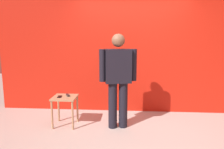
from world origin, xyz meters
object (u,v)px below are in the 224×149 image
side_table (65,102)px  cell_phone (60,97)px  tv_remote (68,95)px  standing_person (118,76)px

side_table → cell_phone: (-0.09, -0.03, 0.11)m
tv_remote → cell_phone: bearing=-167.7°
tv_remote → standing_person: bearing=-31.5°
side_table → standing_person: bearing=-0.9°
standing_person → tv_remote: 1.05m
standing_person → tv_remote: bearing=174.7°
side_table → cell_phone: cell_phone is taller
standing_person → cell_phone: size_ratio=12.09×
side_table → cell_phone: bearing=-162.9°
standing_person → side_table: standing_person is taller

